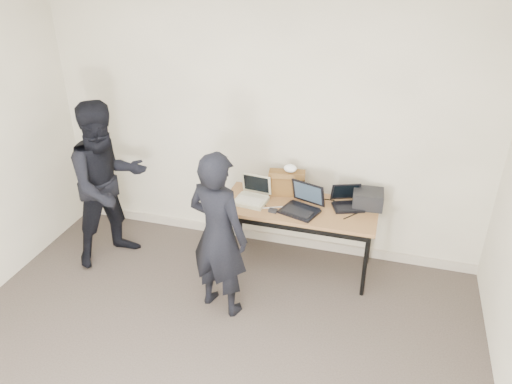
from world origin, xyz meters
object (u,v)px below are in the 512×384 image
at_px(desk, 299,212).
at_px(laptop_right, 347,202).
at_px(equipment_box, 368,199).
at_px(laptop_center, 303,205).
at_px(laptop_beige, 252,196).
at_px(leather_satchel, 287,182).
at_px(person_typist, 218,235).
at_px(person_observer, 108,184).

relative_size(desk, laptop_right, 4.18).
relative_size(desk, equipment_box, 5.26).
distance_m(laptop_center, equipment_box, 0.64).
xyz_separation_m(desk, laptop_right, (0.44, 0.14, 0.11)).
bearing_deg(laptop_beige, desk, 7.97).
height_order(desk, equipment_box, equipment_box).
xyz_separation_m(laptop_center, equipment_box, (0.59, 0.24, 0.02)).
bearing_deg(leather_satchel, laptop_center, -61.36).
height_order(laptop_center, leather_satchel, laptop_center).
bearing_deg(person_typist, laptop_beige, -80.03).
bearing_deg(equipment_box, desk, -163.06).
bearing_deg(desk, leather_satchel, 128.19).
height_order(person_typist, person_observer, person_observer).
bearing_deg(laptop_right, laptop_beige, 169.05).
bearing_deg(person_observer, person_typist, -75.01).
height_order(laptop_right, person_typist, person_typist).
distance_m(desk, person_observer, 1.91).
bearing_deg(laptop_center, leather_satchel, 146.68).
xyz_separation_m(laptop_beige, equipment_box, (1.10, 0.21, 0.03)).
distance_m(laptop_center, leather_satchel, 0.36).
xyz_separation_m(laptop_right, leather_satchel, (-0.62, 0.08, 0.08)).
xyz_separation_m(laptop_center, leather_satchel, (-0.22, 0.28, 0.07)).
bearing_deg(equipment_box, person_typist, -140.83).
xyz_separation_m(laptop_right, person_typist, (-0.99, -0.91, 0.01)).
relative_size(leather_satchel, person_typist, 0.25).
bearing_deg(laptop_center, laptop_right, 44.75).
xyz_separation_m(laptop_center, laptop_right, (0.40, 0.20, -0.01)).
distance_m(laptop_beige, person_typist, 0.76).
height_order(desk, laptop_right, laptop_right).
height_order(laptop_beige, leather_satchel, leather_satchel).
bearing_deg(desk, person_observer, -170.80).
bearing_deg(desk, laptop_right, 18.12).
height_order(laptop_center, person_observer, person_observer).
relative_size(leather_satchel, equipment_box, 1.35).
bearing_deg(person_typist, laptop_right, -121.17).
relative_size(laptop_center, laptop_right, 1.18).
bearing_deg(leather_satchel, laptop_right, -17.24).
bearing_deg(leather_satchel, laptop_beige, -149.63).
height_order(leather_satchel, equipment_box, leather_satchel).
distance_m(laptop_right, leather_satchel, 0.63).
relative_size(laptop_center, equipment_box, 1.48).
bearing_deg(person_typist, person_observer, -3.16).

